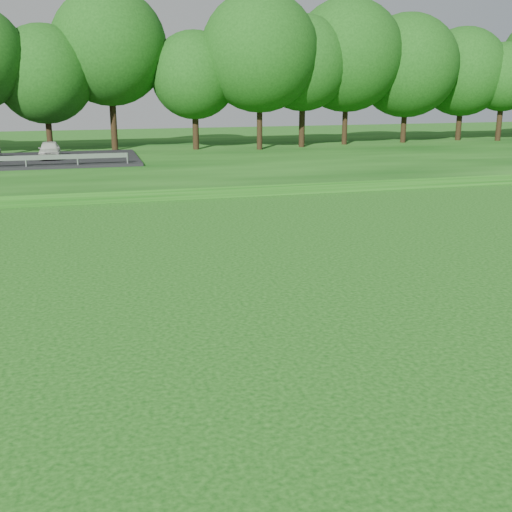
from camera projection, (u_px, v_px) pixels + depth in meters
name	position (u px, v px, depth m)	size (l,w,h in m)	color
berm	(292.00, 156.00, 50.16)	(130.00, 30.00, 0.60)	#0D3D0B
walking_path	(366.00, 188.00, 37.19)	(130.00, 1.60, 0.04)	gray
treeline	(278.00, 54.00, 51.80)	(104.00, 7.00, 15.00)	#13410F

